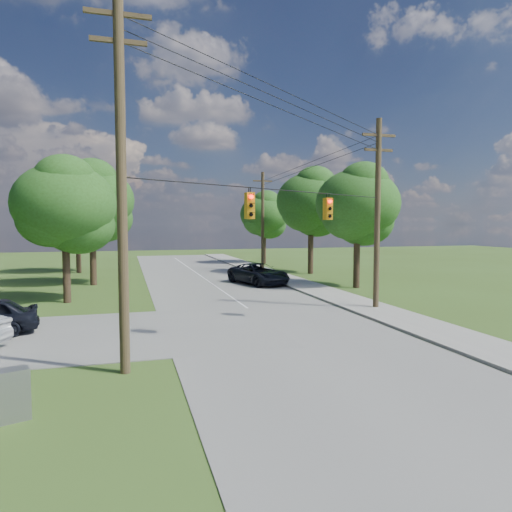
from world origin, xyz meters
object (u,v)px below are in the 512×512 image
object	(u,v)px
pole_north_e	(263,220)
pole_north_w	(120,220)
car_main_north	(258,274)
pole_sw	(121,176)
pole_ne	(377,211)
control_cabinet	(14,394)

from	to	relation	value
pole_north_e	pole_north_w	distance (m)	13.90
pole_north_w	car_main_north	bearing A→B (deg)	-44.00
pole_sw	pole_north_w	xyz separation A→B (m)	(-0.40, 29.60, -1.10)
car_main_north	pole_north_e	bearing A→B (deg)	53.76
pole_ne	pole_north_e	world-z (taller)	pole_ne
pole_north_e	control_cabinet	xyz separation A→B (m)	(-16.09, -32.50, -4.50)
pole_sw	car_main_north	distance (m)	22.58
pole_sw	pole_ne	distance (m)	15.51
pole_north_w	control_cabinet	size ratio (longest dim) A/B	7.94
pole_ne	car_main_north	xyz separation A→B (m)	(-3.40, 11.86, -4.62)
pole_north_e	car_main_north	distance (m)	11.52
pole_north_e	control_cabinet	distance (m)	36.54
pole_ne	pole_north_w	xyz separation A→B (m)	(-13.90, 22.00, -0.34)
car_main_north	control_cabinet	bearing A→B (deg)	-137.27
control_cabinet	pole_sw	bearing A→B (deg)	28.36
pole_sw	pole_north_w	bearing A→B (deg)	90.77
pole_sw	car_main_north	size ratio (longest dim) A/B	2.05
pole_north_w	control_cabinet	distance (m)	32.89
pole_ne	control_cabinet	xyz separation A→B (m)	(-16.09, -10.50, -4.84)
pole_north_e	car_main_north	world-z (taller)	pole_north_e
car_main_north	pole_ne	bearing A→B (deg)	-91.70
pole_north_e	control_cabinet	bearing A→B (deg)	-116.34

